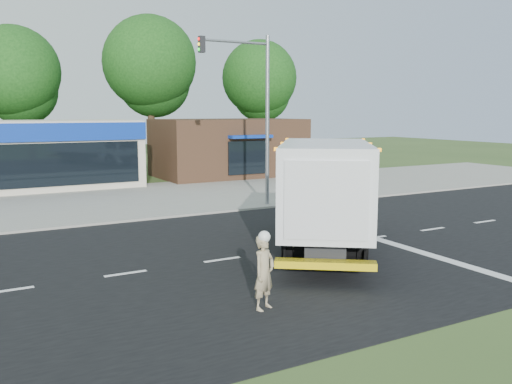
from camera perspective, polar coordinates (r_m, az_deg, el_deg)
ground at (r=18.23m, az=5.02°, el=-5.92°), size 120.00×120.00×0.00m
road_asphalt at (r=18.23m, az=5.02°, el=-5.90°), size 60.00×14.00×0.02m
sidewalk at (r=25.27m, az=-5.41°, el=-1.73°), size 60.00×2.40×0.12m
parking_apron at (r=30.62m, az=-9.75°, el=-0.13°), size 60.00×9.00×0.02m
lane_markings at (r=17.97m, az=11.04°, el=-6.19°), size 55.20×7.00×0.01m
ems_box_truck at (r=17.70m, az=7.23°, el=0.45°), size 6.72×8.04×3.59m
emergency_worker at (r=12.49m, az=0.87°, el=-8.33°), size 0.75×0.64×1.85m
brown_storefront at (r=38.59m, az=-2.91°, el=4.71°), size 10.00×6.70×4.00m
traffic_signal_pole at (r=25.38m, az=-0.07°, el=9.38°), size 3.51×0.25×8.00m
background_trees at (r=43.83m, az=-17.33°, el=11.83°), size 36.77×7.39×12.10m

